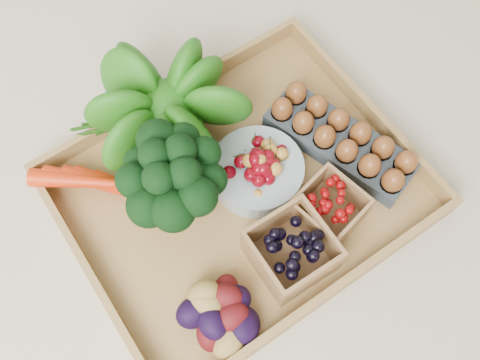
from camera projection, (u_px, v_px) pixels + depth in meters
ground at (240, 195)px, 0.90m from camera, size 4.00×4.00×0.00m
tray at (240, 193)px, 0.90m from camera, size 0.55×0.45×0.01m
carrots at (121, 187)px, 0.86m from camera, size 0.21×0.15×0.05m
lettuce at (165, 102)px, 0.86m from camera, size 0.17×0.17×0.17m
broccoli at (177, 190)px, 0.82m from camera, size 0.17×0.17×0.13m
cherry_bowl at (257, 172)px, 0.88m from camera, size 0.15×0.15×0.04m
egg_carton at (340, 143)px, 0.91m from camera, size 0.17×0.28×0.03m
potatoes at (220, 310)px, 0.77m from camera, size 0.13×0.13×0.08m
punnet_blackberry at (292, 250)px, 0.81m from camera, size 0.12×0.12×0.08m
punnet_raspberry at (329, 209)px, 0.84m from camera, size 0.11×0.11×0.06m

